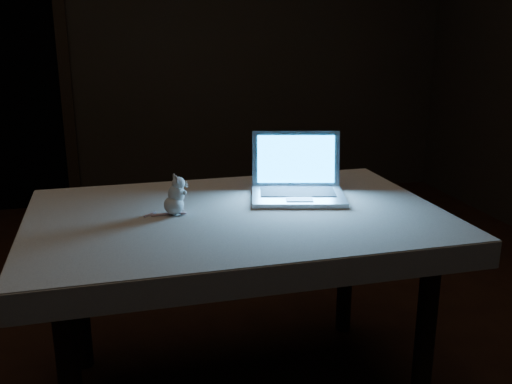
{
  "coord_description": "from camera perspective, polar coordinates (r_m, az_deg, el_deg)",
  "views": [
    {
      "loc": [
        -0.24,
        -1.78,
        1.28
      ],
      "look_at": [
        0.17,
        -0.04,
        0.76
      ],
      "focal_mm": 40.0,
      "sensor_mm": 36.0,
      "label": 1
    }
  ],
  "objects": [
    {
      "name": "tablecloth",
      "position": [
        1.93,
        -3.62,
        -2.98
      ],
      "size": [
        1.45,
        1.06,
        0.08
      ],
      "primitive_type": null,
      "rotation": [
        0.0,
        0.0,
        -0.12
      ],
      "color": "beige",
      "rests_on": "table"
    },
    {
      "name": "plush_mouse",
      "position": [
        1.87,
        -8.25,
        -0.29
      ],
      "size": [
        0.1,
        0.1,
        0.13
      ],
      "primitive_type": null,
      "rotation": [
        0.0,
        0.0,
        0.02
      ],
      "color": "silver",
      "rests_on": "tablecloth"
    },
    {
      "name": "laptop",
      "position": [
        2.01,
        4.28,
        2.33
      ],
      "size": [
        0.38,
        0.35,
        0.22
      ],
      "primitive_type": null,
      "rotation": [
        0.0,
        0.0,
        -0.23
      ],
      "color": "#AFAFB4",
      "rests_on": "tablecloth"
    },
    {
      "name": "table",
      "position": [
        2.03,
        -1.83,
        -11.36
      ],
      "size": [
        1.29,
        0.85,
        0.68
      ],
      "primitive_type": null,
      "rotation": [
        0.0,
        0.0,
        0.03
      ],
      "color": "black",
      "rests_on": "floor"
    },
    {
      "name": "back_wall",
      "position": [
        4.29,
        -10.51,
        16.17
      ],
      "size": [
        4.5,
        0.04,
        2.6
      ],
      "primitive_type": "cube",
      "color": "black",
      "rests_on": "ground"
    }
  ]
}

